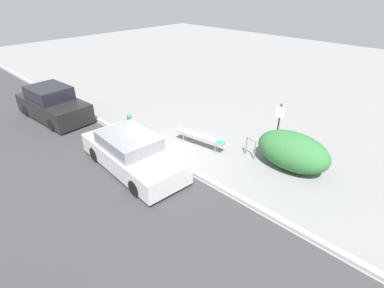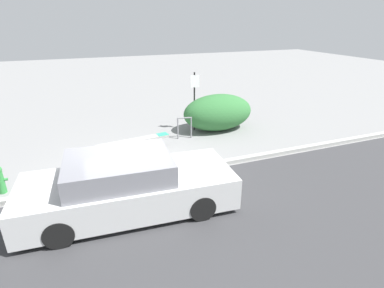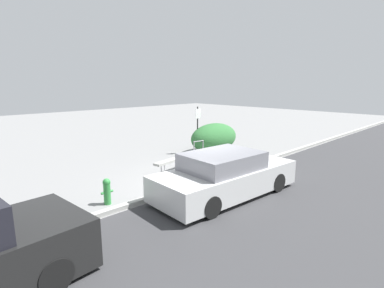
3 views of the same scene
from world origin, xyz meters
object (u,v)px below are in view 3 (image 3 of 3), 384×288
at_px(bench, 178,159).
at_px(parked_car_near, 225,176).
at_px(bike_rack, 199,148).
at_px(sign_post, 198,126).
at_px(fire_hydrant, 107,191).

relative_size(bench, parked_car_near, 0.49).
xyz_separation_m(bike_rack, sign_post, (0.68, 0.73, 0.88)).
height_order(sign_post, fire_hydrant, sign_post).
xyz_separation_m(bike_rack, parked_car_near, (-2.77, -3.84, 0.13)).
relative_size(sign_post, parked_car_near, 0.47).
xyz_separation_m(bench, fire_hydrant, (-3.66, -1.08, -0.08)).
height_order(sign_post, parked_car_near, sign_post).
bearing_deg(sign_post, fire_hydrant, -157.55).
bearing_deg(bike_rack, parked_car_near, -125.80).
distance_m(bench, sign_post, 3.26).
bearing_deg(sign_post, bike_rack, -133.11).
relative_size(sign_post, fire_hydrant, 3.01).
bearing_deg(bench, fire_hydrant, -171.59).
relative_size(fire_hydrant, parked_car_near, 0.16).
bearing_deg(parked_car_near, sign_post, 56.77).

